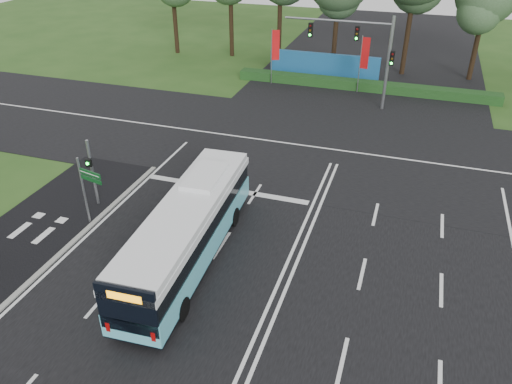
% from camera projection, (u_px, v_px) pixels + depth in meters
% --- Properties ---
extents(ground, '(120.00, 120.00, 0.00)m').
position_uv_depth(ground, '(289.00, 260.00, 22.67)').
color(ground, '#284E1A').
rests_on(ground, ground).
extents(road_main, '(20.00, 120.00, 0.04)m').
position_uv_depth(road_main, '(289.00, 259.00, 22.66)').
color(road_main, black).
rests_on(road_main, ground).
extents(road_cross, '(120.00, 14.00, 0.05)m').
position_uv_depth(road_cross, '(337.00, 150.00, 32.48)').
color(road_cross, black).
rests_on(road_cross, ground).
extents(bike_path, '(5.00, 18.00, 0.06)m').
position_uv_depth(bike_path, '(17.00, 245.00, 23.58)').
color(bike_path, black).
rests_on(bike_path, ground).
extents(kerb_strip, '(0.25, 18.00, 0.12)m').
position_uv_depth(kerb_strip, '(60.00, 254.00, 22.92)').
color(kerb_strip, gray).
rests_on(kerb_strip, ground).
extents(city_bus, '(2.92, 11.27, 3.21)m').
position_uv_depth(city_bus, '(188.00, 230.00, 21.87)').
color(city_bus, '#5CC4D6').
rests_on(city_bus, ground).
extents(pedestrian_signal, '(0.35, 0.43, 3.76)m').
position_uv_depth(pedestrian_signal, '(92.00, 171.00, 25.73)').
color(pedestrian_signal, gray).
rests_on(pedestrian_signal, ground).
extents(street_sign, '(1.40, 0.39, 3.67)m').
position_uv_depth(street_sign, '(87.00, 184.00, 23.93)').
color(street_sign, gray).
rests_on(street_sign, ground).
extents(banner_flag_left, '(0.66, 0.31, 4.75)m').
position_uv_depth(banner_flag_left, '(275.00, 49.00, 42.68)').
color(banner_flag_left, gray).
rests_on(banner_flag_left, ground).
extents(banner_flag_mid, '(0.70, 0.14, 4.72)m').
position_uv_depth(banner_flag_mid, '(364.00, 57.00, 40.58)').
color(banner_flag_mid, gray).
rests_on(banner_flag_mid, ground).
extents(traffic_light_gantry, '(8.41, 0.28, 7.00)m').
position_uv_depth(traffic_light_gantry, '(365.00, 47.00, 37.02)').
color(traffic_light_gantry, gray).
rests_on(traffic_light_gantry, ground).
extents(hedge, '(22.00, 1.20, 0.80)m').
position_uv_depth(hedge, '(364.00, 86.00, 42.51)').
color(hedge, '#183A15').
rests_on(hedge, ground).
extents(blue_hoarding, '(10.00, 0.30, 2.20)m').
position_uv_depth(blue_hoarding, '(324.00, 65.00, 45.28)').
color(blue_hoarding, '#1A578E').
rests_on(blue_hoarding, ground).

